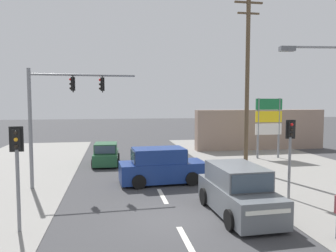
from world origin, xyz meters
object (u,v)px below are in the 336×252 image
object	(u,v)px
suv_crossing_left	(161,167)
suv_receding_far	(238,192)
hatchback_oncoming_mid	(106,155)
pedestal_signal_right_kerb	(290,145)
utility_pole_midground_right	(247,80)
shopping_plaza_sign	(269,120)
pedestal_signal_left_kerb	(17,161)
traffic_signal_mast	(57,106)

from	to	relation	value
suv_crossing_left	suv_receding_far	size ratio (longest dim) A/B	1.01
suv_crossing_left	hatchback_oncoming_mid	size ratio (longest dim) A/B	1.26
pedestal_signal_right_kerb	suv_receding_far	xyz separation A→B (m)	(-3.02, -1.50, -1.53)
utility_pole_midground_right	shopping_plaza_sign	xyz separation A→B (m)	(3.45, 3.85, -2.69)
pedestal_signal_right_kerb	hatchback_oncoming_mid	xyz separation A→B (m)	(-8.23, 9.46, -1.71)
pedestal_signal_left_kerb	shopping_plaza_sign	bearing A→B (deg)	38.52
pedestal_signal_right_kerb	pedestal_signal_left_kerb	distance (m)	11.08
hatchback_oncoming_mid	suv_receding_far	xyz separation A→B (m)	(5.21, -10.96, 0.18)
traffic_signal_mast	hatchback_oncoming_mid	bearing A→B (deg)	68.13
pedestal_signal_right_kerb	pedestal_signal_left_kerb	size ratio (longest dim) A/B	1.00
suv_crossing_left	hatchback_oncoming_mid	bearing A→B (deg)	117.76
pedestal_signal_right_kerb	shopping_plaza_sign	distance (m)	10.71
utility_pole_midground_right	suv_receding_far	xyz separation A→B (m)	(-3.56, -7.58, -4.79)
pedestal_signal_left_kerb	suv_crossing_left	size ratio (longest dim) A/B	0.77
pedestal_signal_right_kerb	suv_receding_far	world-z (taller)	pedestal_signal_right_kerb
traffic_signal_mast	suv_receding_far	size ratio (longest dim) A/B	1.30
hatchback_oncoming_mid	suv_receding_far	bearing A→B (deg)	-64.59
suv_receding_far	hatchback_oncoming_mid	bearing A→B (deg)	115.41
pedestal_signal_right_kerb	suv_crossing_left	xyz separation A→B (m)	(-5.23, 3.78, -1.53)
utility_pole_midground_right	shopping_plaza_sign	bearing A→B (deg)	48.16
utility_pole_midground_right	shopping_plaza_sign	size ratio (longest dim) A/B	2.36
suv_crossing_left	utility_pole_midground_right	bearing A→B (deg)	21.72
pedestal_signal_left_kerb	utility_pole_midground_right	bearing A→B (deg)	34.97
traffic_signal_mast	shopping_plaza_sign	xyz separation A→B (m)	(14.48, 6.11, -1.16)
utility_pole_midground_right	shopping_plaza_sign	distance (m)	5.83
hatchback_oncoming_mid	pedestal_signal_right_kerb	bearing A→B (deg)	-49.01
shopping_plaza_sign	pedestal_signal_left_kerb	bearing A→B (deg)	-141.48
hatchback_oncoming_mid	suv_receding_far	distance (m)	12.14
pedestal_signal_right_kerb	shopping_plaza_sign	size ratio (longest dim) A/B	0.77
traffic_signal_mast	suv_receding_far	bearing A→B (deg)	-35.39
suv_receding_far	shopping_plaza_sign	bearing A→B (deg)	58.49
utility_pole_midground_right	pedestal_signal_right_kerb	distance (m)	6.92
suv_receding_far	traffic_signal_mast	bearing A→B (deg)	144.61
pedestal_signal_left_kerb	hatchback_oncoming_mid	size ratio (longest dim) A/B	0.96
shopping_plaza_sign	suv_receding_far	xyz separation A→B (m)	(-7.00, -11.43, -2.10)
shopping_plaza_sign	suv_crossing_left	distance (m)	11.28
traffic_signal_mast	shopping_plaza_sign	bearing A→B (deg)	22.89
traffic_signal_mast	pedestal_signal_left_kerb	xyz separation A→B (m)	(-0.42, -5.74, -1.73)
pedestal_signal_right_kerb	hatchback_oncoming_mid	size ratio (longest dim) A/B	0.96
pedestal_signal_left_kerb	pedestal_signal_right_kerb	bearing A→B (deg)	10.02
pedestal_signal_left_kerb	hatchback_oncoming_mid	world-z (taller)	pedestal_signal_left_kerb
utility_pole_midground_right	pedestal_signal_right_kerb	size ratio (longest dim) A/B	3.05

